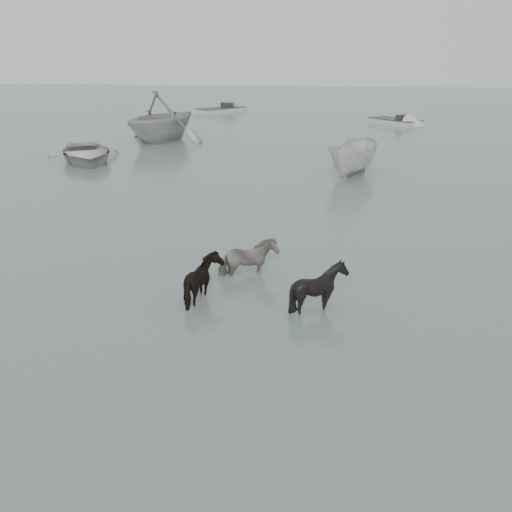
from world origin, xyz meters
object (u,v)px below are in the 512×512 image
at_px(pony_pinto, 248,251).
at_px(pony_black, 319,282).
at_px(pony_dark, 204,275).
at_px(rowboat_lead, 85,151).

height_order(pony_pinto, pony_black, pony_black).
relative_size(pony_dark, rowboat_lead, 0.25).
distance_m(pony_pinto, pony_dark, 2.05).
height_order(pony_pinto, pony_dark, pony_pinto).
bearing_deg(pony_pinto, rowboat_lead, 4.47).
height_order(pony_black, rowboat_lead, pony_black).
bearing_deg(pony_black, pony_dark, 95.43).
bearing_deg(pony_dark, pony_black, -110.96).
xyz_separation_m(pony_pinto, pony_black, (1.93, -2.18, 0.01)).
bearing_deg(pony_pinto, pony_black, -166.94).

